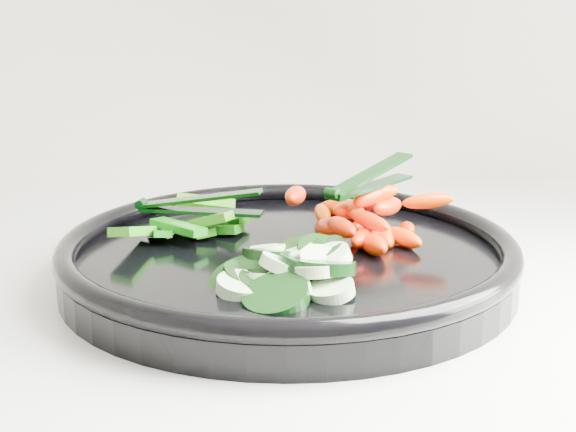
{
  "coord_description": "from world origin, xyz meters",
  "views": [
    {
      "loc": [
        -0.13,
        1.03,
        1.16
      ],
      "look_at": [
        -0.08,
        1.66,
        0.99
      ],
      "focal_mm": 50.0,
      "sensor_mm": 36.0,
      "label": 1
    }
  ],
  "objects": [
    {
      "name": "tong_pepper",
      "position": [
        -0.15,
        1.72,
        0.98
      ],
      "size": [
        0.11,
        0.04,
        0.02
      ],
      "color": "black",
      "rests_on": "pepper_pile"
    },
    {
      "name": "cucumber_pile",
      "position": [
        -0.09,
        1.58,
        0.96
      ],
      "size": [
        0.12,
        0.12,
        0.04
      ],
      "color": "black",
      "rests_on": "veggie_tray"
    },
    {
      "name": "carrot_pile",
      "position": [
        -0.01,
        1.69,
        0.97
      ],
      "size": [
        0.15,
        0.17,
        0.05
      ],
      "color": "#E64F00",
      "rests_on": "veggie_tray"
    },
    {
      "name": "veggie_tray",
      "position": [
        -0.08,
        1.66,
        0.95
      ],
      "size": [
        0.5,
        0.5,
        0.04
      ],
      "color": "black",
      "rests_on": "counter"
    },
    {
      "name": "tong_carrot",
      "position": [
        -0.01,
        1.69,
        1.0
      ],
      "size": [
        0.09,
        0.09,
        0.02
      ],
      "color": "black",
      "rests_on": "carrot_pile"
    },
    {
      "name": "pepper_pile",
      "position": [
        -0.16,
        1.71,
        0.96
      ],
      "size": [
        0.12,
        0.13,
        0.03
      ],
      "color": "#176109",
      "rests_on": "veggie_tray"
    }
  ]
}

